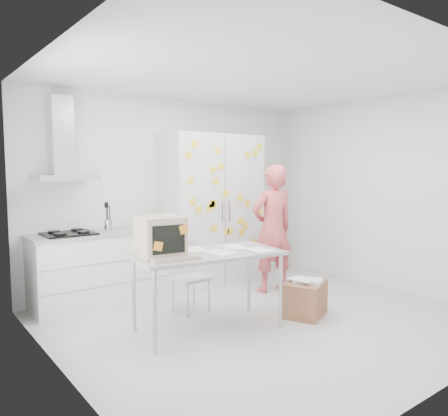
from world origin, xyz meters
TOP-DOWN VIEW (x-y plane):
  - floor at (0.00, 0.00)m, footprint 4.50×4.00m
  - walls at (0.00, 0.72)m, footprint 4.52×4.01m
  - ceiling at (0.00, 0.00)m, footprint 4.50×4.00m
  - counter_run at (-1.20, 1.70)m, footprint 1.84×0.63m
  - range_hood at (-1.65, 1.84)m, footprint 0.70×0.48m
  - tall_cabinet at (0.45, 1.67)m, footprint 1.50×0.68m
  - person at (0.84, 0.78)m, footprint 0.70×0.52m
  - desk at (-1.01, 0.22)m, footprint 1.65×1.00m
  - chair at (-0.54, 0.81)m, footprint 0.39×0.39m
  - cardboard_box at (0.45, -0.19)m, footprint 0.62×0.57m

SIDE VIEW (x-z plane):
  - floor at x=0.00m, z-range -0.02..0.00m
  - cardboard_box at x=0.45m, z-range -0.01..0.42m
  - counter_run at x=-1.20m, z-range -0.17..1.11m
  - chair at x=-0.54m, z-range 0.06..0.89m
  - person at x=0.84m, z-range 0.00..1.76m
  - desk at x=-1.01m, z-range 0.32..1.55m
  - tall_cabinet at x=0.45m, z-range 0.00..2.20m
  - walls at x=0.00m, z-range 0.00..2.70m
  - range_hood at x=-1.65m, z-range 1.45..2.46m
  - ceiling at x=0.00m, z-range 2.69..2.71m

